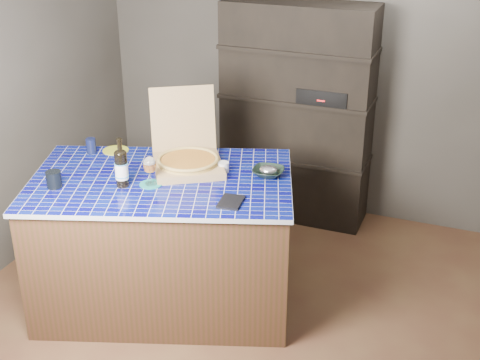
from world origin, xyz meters
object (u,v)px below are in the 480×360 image
at_px(kitchen_island, 164,240).
at_px(dvd_case, 231,202).
at_px(bowl, 268,172).
at_px(pizza_box, 188,158).
at_px(mead_bottle, 121,168).
at_px(wine_glass, 150,166).

relative_size(kitchen_island, dvd_case, 10.33).
height_order(dvd_case, bowl, bowl).
height_order(kitchen_island, dvd_case, dvd_case).
distance_m(pizza_box, mead_bottle, 0.48).
xyz_separation_m(wine_glass, bowl, (0.64, 0.40, -0.11)).
bearing_deg(kitchen_island, pizza_box, 49.17).
bearing_deg(kitchen_island, wine_glass, -116.72).
relative_size(mead_bottle, wine_glass, 1.72).
height_order(pizza_box, mead_bottle, pizza_box).
height_order(mead_bottle, dvd_case, mead_bottle).
xyz_separation_m(wine_glass, dvd_case, (0.56, -0.05, -0.12)).
height_order(mead_bottle, bowl, mead_bottle).
bearing_deg(dvd_case, mead_bottle, 175.70).
relative_size(wine_glass, bowl, 0.92).
bearing_deg(mead_bottle, pizza_box, 57.36).
bearing_deg(mead_bottle, bowl, 30.97).
bearing_deg(mead_bottle, dvd_case, 2.20).
height_order(kitchen_island, bowl, bowl).
bearing_deg(wine_glass, pizza_box, 72.54).
relative_size(wine_glass, dvd_case, 1.00).
distance_m(kitchen_island, pizza_box, 0.57).
xyz_separation_m(pizza_box, dvd_case, (0.46, -0.38, -0.06)).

